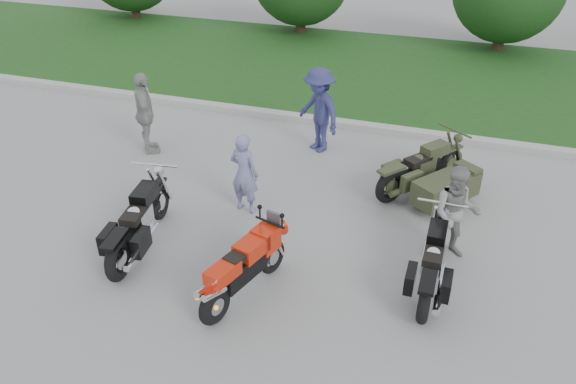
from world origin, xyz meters
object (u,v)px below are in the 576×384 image
(person_stripe, at_px, (244,173))
(person_denim, at_px, (319,110))
(cruiser_sidecar, at_px, (434,181))
(sportbike_red, at_px, (243,268))
(person_grey, at_px, (456,213))
(cruiser_left, at_px, (138,225))
(cruiser_right, at_px, (432,265))
(person_back, at_px, (145,114))

(person_stripe, distance_m, person_denim, 2.96)
(cruiser_sidecar, bearing_deg, sportbike_red, -85.84)
(person_stripe, height_order, person_grey, person_grey)
(cruiser_left, height_order, cruiser_right, cruiser_left)
(cruiser_right, bearing_deg, sportbike_red, -157.35)
(sportbike_red, relative_size, person_denim, 1.01)
(cruiser_right, distance_m, person_stripe, 3.77)
(cruiser_right, xyz_separation_m, person_back, (-6.56, 2.80, 0.47))
(person_stripe, height_order, person_denim, person_denim)
(cruiser_left, xyz_separation_m, cruiser_sidecar, (4.57, 3.19, -0.06))
(sportbike_red, height_order, person_stripe, person_stripe)
(person_grey, xyz_separation_m, person_back, (-6.79, 1.81, 0.10))
(cruiser_left, height_order, person_stripe, person_stripe)
(cruiser_right, relative_size, person_stripe, 1.45)
(person_denim, distance_m, person_back, 3.83)
(cruiser_sidecar, height_order, person_grey, person_grey)
(cruiser_right, bearing_deg, person_grey, 77.44)
(person_denim, bearing_deg, cruiser_sidecar, 9.38)
(person_stripe, bearing_deg, cruiser_sidecar, -145.85)
(cruiser_sidecar, distance_m, person_denim, 3.11)
(cruiser_sidecar, bearing_deg, person_denim, -170.49)
(cruiser_right, height_order, person_grey, person_grey)
(person_back, bearing_deg, cruiser_right, -149.47)
(person_back, bearing_deg, person_grey, -141.34)
(cruiser_right, bearing_deg, person_stripe, 161.76)
(cruiser_sidecar, relative_size, person_denim, 1.15)
(person_grey, height_order, person_denim, person_denim)
(person_stripe, relative_size, person_grey, 0.95)
(cruiser_left, bearing_deg, person_back, 109.82)
(sportbike_red, relative_size, cruiser_sidecar, 0.88)
(cruiser_sidecar, distance_m, person_back, 6.35)
(sportbike_red, bearing_deg, cruiser_right, 38.77)
(cruiser_right, xyz_separation_m, cruiser_sidecar, (-0.23, 2.68, -0.02))
(sportbike_red, distance_m, cruiser_sidecar, 4.48)
(person_stripe, bearing_deg, person_back, -17.62)
(cruiser_right, distance_m, person_denim, 5.07)
(person_stripe, xyz_separation_m, person_back, (-3.00, 1.59, 0.14))
(cruiser_sidecar, bearing_deg, cruiser_left, -108.05)
(cruiser_left, xyz_separation_m, person_denim, (1.85, 4.61, 0.48))
(cruiser_sidecar, xyz_separation_m, person_denim, (-2.72, 1.41, 0.53))
(cruiser_left, distance_m, person_back, 3.77)
(sportbike_red, bearing_deg, cruiser_left, -178.31)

